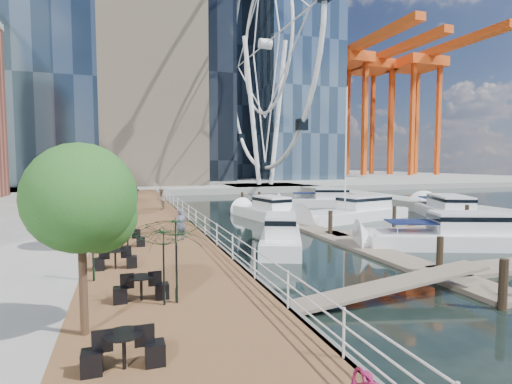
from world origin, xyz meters
name	(u,v)px	position (x,y,z in m)	size (l,w,h in m)	color
ground	(357,270)	(0.00, 0.00, 0.00)	(520.00, 520.00, 0.00)	black
boardwalk	(144,223)	(-9.00, 15.00, 0.50)	(6.00, 60.00, 1.00)	brown
seawall	(184,221)	(-6.00, 15.00, 0.50)	(0.25, 60.00, 1.00)	#595954
land_far	(161,178)	(0.00, 102.00, 0.50)	(200.00, 114.00, 1.00)	gray
breakwater	(413,204)	(20.00, 20.00, 0.50)	(4.00, 60.00, 1.00)	gray
pier	(265,187)	(14.00, 52.00, 0.50)	(14.00, 12.00, 1.00)	gray
railing	(183,208)	(-6.10, 15.00, 1.52)	(0.10, 60.00, 1.05)	white
floating_docks	(375,222)	(7.97, 9.98, 0.49)	(16.00, 34.00, 2.60)	#6D6051
ferris_wheel	(265,44)	(14.00, 52.00, 25.92)	(5.80, 45.60, 47.80)	white
port_cranes	(375,116)	(67.67, 95.67, 20.00)	(40.00, 52.00, 38.00)	#D84C14
street_trees	(109,174)	(-11.40, 14.00, 4.29)	(2.60, 42.60, 4.60)	#3F2B1C
cafe_tables	(127,272)	(-10.40, -2.00, 1.37)	(2.50, 13.70, 0.74)	black
yacht_foreground	(447,248)	(7.95, 2.65, 0.00)	(2.82, 10.51, 2.15)	white
pedestrian_near	(181,225)	(-7.58, 4.96, 1.82)	(0.60, 0.39, 1.65)	#51546C
pedestrian_mid	(161,199)	(-7.35, 19.38, 1.92)	(0.89, 0.70, 1.84)	#7D6856
pedestrian_far	(137,193)	(-9.10, 28.95, 1.79)	(0.92, 0.38, 1.57)	#343842
moored_yachts	(365,222)	(9.28, 13.20, 0.00)	(26.43, 37.66, 11.50)	white
cafe_seating	(141,256)	(-9.97, -3.51, 2.23)	(5.65, 6.39, 2.58)	#103C21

